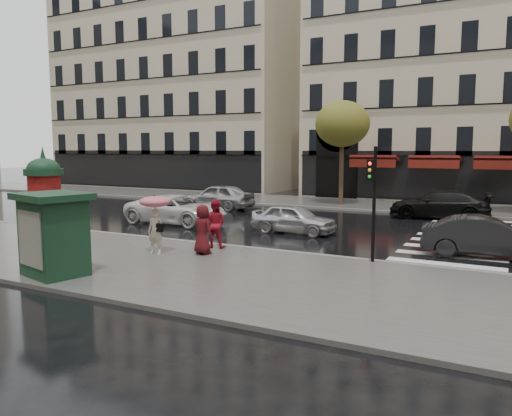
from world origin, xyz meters
The scene contains 20 objects.
ground centered at (0.00, 0.00, 0.00)m, with size 160.00×160.00×0.00m, color black.
near_sidewalk centered at (0.00, -0.50, 0.06)m, with size 90.00×7.00×0.12m, color #474744.
far_sidewalk centered at (0.00, 19.00, 0.06)m, with size 90.00×6.00×0.12m, color #474744.
near_kerb centered at (0.00, 3.00, 0.07)m, with size 90.00×0.25×0.14m, color slate.
far_kerb centered at (0.00, 16.00, 0.07)m, with size 90.00×0.25×0.14m, color slate.
zebra_crossing centered at (6.00, 9.60, 0.01)m, with size 3.60×11.75×0.01m, color silver.
bldg_far_corner centered at (6.00, 30.00, 11.31)m, with size 26.00×14.00×22.90m.
bldg_far_left centered at (-22.00, 30.00, 11.31)m, with size 24.00×14.00×22.90m.
tree_far_left centered at (-2.00, 18.00, 5.17)m, with size 3.40×3.40×6.64m.
woman_umbrella centered at (-2.77, 0.57, 1.45)m, with size 1.05×1.05×2.02m.
woman_red centered at (-1.58, 2.40, 0.98)m, with size 0.84×0.65×1.72m, color #A91426.
man_burgundy centered at (-1.35, 1.27, 0.95)m, with size 0.81×0.53×1.67m, color #4A0E12.
morris_column centered at (-7.05, -0.28, 1.85)m, with size 1.34×1.34×3.60m.
traffic_light centered at (3.98, 2.73, 2.30)m, with size 0.27×0.35×3.59m.
newsstand centered at (-3.44, -3.00, 1.31)m, with size 2.24×2.02×2.31m.
car_silver centered at (-0.60, 7.20, 0.64)m, with size 1.50×3.73×1.27m, color silver.
car_darkgrey centered at (7.06, 5.80, 0.68)m, with size 1.45×4.15×1.37m, color black.
car_white centered at (-6.72, 7.01, 0.71)m, with size 2.35×5.09×1.42m, color white.
car_black centered at (4.34, 15.00, 0.73)m, with size 2.05×5.03×1.46m, color black.
car_far_silver centered at (-8.10, 12.99, 0.77)m, with size 1.81×4.50×1.53m, color #AEAFB3.
Camera 1 is at (7.89, -12.49, 3.63)m, focal length 35.00 mm.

